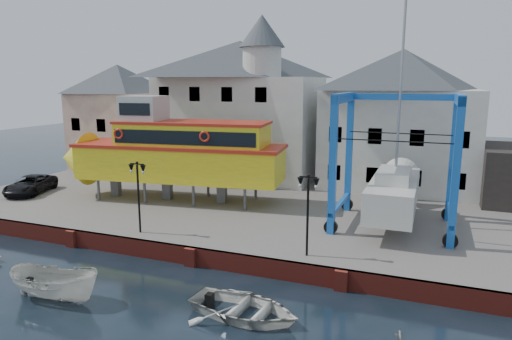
% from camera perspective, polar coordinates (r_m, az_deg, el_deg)
% --- Properties ---
extents(ground, '(140.00, 140.00, 0.00)m').
position_cam_1_polar(ground, '(25.05, -8.11, -11.76)').
color(ground, black).
rests_on(ground, ground).
extents(hardstanding, '(44.00, 22.00, 1.00)m').
position_cam_1_polar(hardstanding, '(34.36, 0.86, -4.43)').
color(hardstanding, '#605A57').
rests_on(hardstanding, ground).
extents(quay_wall, '(44.00, 0.47, 1.00)m').
position_cam_1_polar(quay_wall, '(24.95, -8.02, -10.61)').
color(quay_wall, maroon).
rests_on(quay_wall, ground).
extents(building_pink, '(8.00, 7.00, 10.30)m').
position_cam_1_polar(building_pink, '(48.27, -16.65, 6.40)').
color(building_pink, tan).
rests_on(building_pink, hardstanding).
extents(building_white_main, '(14.00, 8.30, 14.00)m').
position_cam_1_polar(building_white_main, '(41.86, -1.88, 7.85)').
color(building_white_main, '#BDBDBD').
rests_on(building_white_main, hardstanding).
extents(building_white_right, '(12.00, 8.00, 11.20)m').
position_cam_1_polar(building_white_right, '(39.26, 17.58, 6.05)').
color(building_white_right, '#BDBDBD').
rests_on(building_white_right, hardstanding).
extents(lamp_post_left, '(1.12, 0.32, 4.20)m').
position_cam_1_polar(lamp_post_left, '(26.87, -14.57, -1.10)').
color(lamp_post_left, black).
rests_on(lamp_post_left, hardstanding).
extents(lamp_post_right, '(1.12, 0.32, 4.20)m').
position_cam_1_polar(lamp_post_right, '(22.63, 6.52, -3.06)').
color(lamp_post_right, black).
rests_on(lamp_post_right, hardstanding).
extents(tour_boat, '(17.89, 6.27, 7.63)m').
position_cam_1_polar(tour_boat, '(34.10, -11.13, 2.28)').
color(tour_boat, '#59595E').
rests_on(tour_boat, hardstanding).
extents(travel_lift, '(7.17, 10.15, 15.33)m').
position_cam_1_polar(travel_lift, '(29.29, 17.03, -1.50)').
color(travel_lift, '#1B5CA9').
rests_on(travel_lift, hardstanding).
extents(van, '(3.63, 5.41, 1.38)m').
position_cam_1_polar(van, '(39.96, -26.36, -1.64)').
color(van, black).
rests_on(van, hardstanding).
extents(motorboat_a, '(4.60, 2.08, 1.73)m').
position_cam_1_polar(motorboat_a, '(23.14, -23.66, -14.61)').
color(motorboat_a, silver).
rests_on(motorboat_a, ground).
extents(motorboat_b, '(5.16, 3.93, 1.00)m').
position_cam_1_polar(motorboat_b, '(19.99, -1.50, -17.85)').
color(motorboat_b, silver).
rests_on(motorboat_b, ground).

